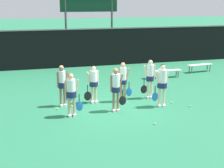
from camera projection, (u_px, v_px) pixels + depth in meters
ground_plane at (113, 106)px, 12.87m from camera, size 140.00×140.00×0.00m
fence_windscreen at (79, 48)px, 20.31m from camera, size 60.00×0.08×2.52m
scoreboard at (89, 9)px, 21.27m from camera, size 3.95×0.15×4.72m
bench_courtside at (164, 71)px, 17.61m from camera, size 2.08×0.38×0.42m
bench_far at (200, 66)px, 19.05m from camera, size 1.67×0.54×0.47m
player_0 at (71, 91)px, 11.52m from camera, size 0.66×0.39×1.67m
player_1 at (116, 86)px, 12.07m from camera, size 0.65×0.36×1.73m
player_2 at (162, 82)px, 12.59m from camera, size 0.67×0.40×1.77m
player_3 at (62, 83)px, 12.68m from camera, size 0.62×0.33×1.71m
player_4 at (93, 81)px, 13.11m from camera, size 0.66×0.37×1.61m
player_5 at (123, 79)px, 13.28m from camera, size 0.60×0.34×1.71m
player_6 at (150, 76)px, 13.72m from camera, size 0.63×0.34×1.75m
tennis_ball_0 at (148, 93)px, 14.58m from camera, size 0.07×0.07×0.07m
tennis_ball_1 at (72, 106)px, 12.81m from camera, size 0.07×0.07×0.07m
tennis_ball_2 at (172, 102)px, 13.26m from camera, size 0.07×0.07×0.07m
tennis_ball_3 at (74, 97)px, 14.08m from camera, size 0.07×0.07×0.07m
tennis_ball_4 at (155, 124)px, 10.96m from camera, size 0.07×0.07×0.07m
tennis_ball_5 at (190, 106)px, 12.81m from camera, size 0.07×0.07×0.07m
tennis_ball_6 at (57, 109)px, 12.45m from camera, size 0.07×0.07×0.07m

